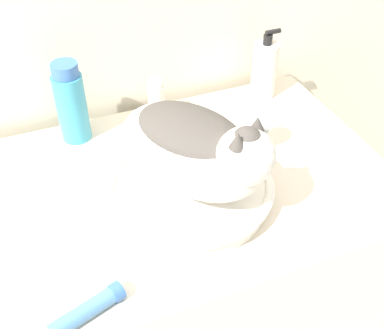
% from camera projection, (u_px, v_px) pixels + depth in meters
% --- Properties ---
extents(vanity_counter, '(0.96, 0.60, 0.80)m').
position_uv_depth(vanity_counter, '(172.00, 295.00, 1.28)').
color(vanity_counter, beige).
rests_on(vanity_counter, ground_plane).
extents(sink_basin, '(0.34, 0.34, 0.05)m').
position_uv_depth(sink_basin, '(190.00, 188.00, 0.97)').
color(sink_basin, white).
rests_on(sink_basin, vanity_counter).
extents(cat, '(0.31, 0.36, 0.19)m').
position_uv_depth(cat, '(195.00, 147.00, 0.89)').
color(cat, silver).
rests_on(cat, sink_basin).
extents(faucet, '(0.15, 0.09, 0.14)m').
position_uv_depth(faucet, '(256.00, 127.00, 1.05)').
color(faucet, silver).
rests_on(faucet, vanity_counter).
extents(soap_pump_bottle, '(0.06, 0.06, 0.18)m').
position_uv_depth(soap_pump_bottle, '(264.00, 70.00, 1.24)').
color(soap_pump_bottle, silver).
rests_on(soap_pump_bottle, vanity_counter).
extents(mouthwash_bottle, '(0.07, 0.07, 0.19)m').
position_uv_depth(mouthwash_bottle, '(71.00, 104.00, 1.09)').
color(mouthwash_bottle, teal).
rests_on(mouthwash_bottle, vanity_counter).
extents(deodorant_stick, '(0.04, 0.04, 0.12)m').
position_uv_depth(deodorant_stick, '(156.00, 98.00, 1.17)').
color(deodorant_stick, silver).
rests_on(deodorant_stick, vanity_counter).
extents(cream_tube, '(0.13, 0.07, 0.03)m').
position_uv_depth(cream_tube, '(89.00, 309.00, 0.77)').
color(cream_tube, '#4C7FB2').
rests_on(cream_tube, vanity_counter).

